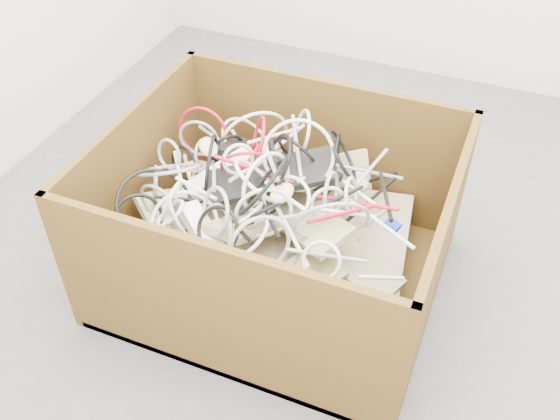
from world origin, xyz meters
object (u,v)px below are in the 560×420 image
at_px(cardboard_box, 274,246).
at_px(power_strip_right, 209,243).
at_px(vga_plug, 392,226).
at_px(power_strip_left, 211,179).

distance_m(cardboard_box, power_strip_right, 0.32).
bearing_deg(power_strip_right, vga_plug, 68.06).
xyz_separation_m(power_strip_right, vga_plug, (0.48, 0.28, 0.00)).
height_order(cardboard_box, vga_plug, cardboard_box).
height_order(cardboard_box, power_strip_right, cardboard_box).
distance_m(cardboard_box, power_strip_left, 0.31).
bearing_deg(power_strip_right, cardboard_box, 104.35).
distance_m(cardboard_box, vga_plug, 0.42).
xyz_separation_m(cardboard_box, vga_plug, (0.37, 0.04, 0.19)).
relative_size(cardboard_box, power_strip_right, 3.39).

